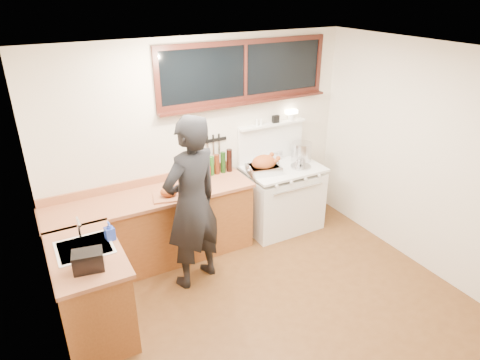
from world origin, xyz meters
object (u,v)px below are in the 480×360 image
man (192,204)px  cutting_board (169,194)px  roast_turkey (264,165)px  vintage_stove (281,196)px

man → cutting_board: bearing=104.6°
cutting_board → roast_turkey: roast_turkey is taller
vintage_stove → roast_turkey: size_ratio=3.43×
vintage_stove → man: 1.70m
roast_turkey → cutting_board: bearing=-176.3°
roast_turkey → vintage_stove: bearing=6.8°
vintage_stove → man: man is taller
roast_turkey → man: bearing=-157.7°
vintage_stove → man: (-1.52, -0.53, 0.52)m
vintage_stove → roast_turkey: bearing=-173.2°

